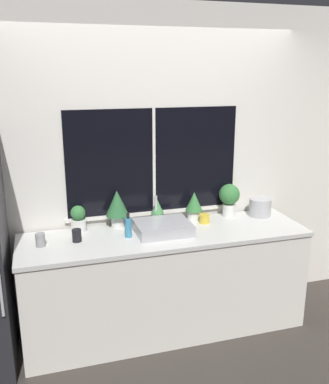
{
  "coord_description": "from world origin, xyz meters",
  "views": [
    {
      "loc": [
        -0.94,
        -2.8,
        2.16
      ],
      "look_at": [
        -0.01,
        0.32,
        1.23
      ],
      "focal_mm": 40.0,
      "sensor_mm": 36.0,
      "label": 1
    }
  ],
  "objects": [
    {
      "name": "ground_plane",
      "position": [
        0.0,
        0.0,
        0.0
      ],
      "size": [
        14.0,
        14.0,
        0.0
      ],
      "primitive_type": "plane",
      "color": "#38332D"
    },
    {
      "name": "wall_back",
      "position": [
        0.0,
        0.71,
        1.35
      ],
      "size": [
        8.0,
        0.09,
        2.7
      ],
      "color": "silver",
      "rests_on": "ground_plane"
    },
    {
      "name": "wall_right",
      "position": [
        2.18,
        1.5,
        1.35
      ],
      "size": [
        0.06,
        7.0,
        2.7
      ],
      "color": "silver",
      "rests_on": "ground_plane"
    },
    {
      "name": "counter",
      "position": [
        0.0,
        0.32,
        0.44
      ],
      "size": [
        2.35,
        0.66,
        0.88
      ],
      "color": "white",
      "rests_on": "ground_plane"
    },
    {
      "name": "sink",
      "position": [
        -0.02,
        0.34,
        0.93
      ],
      "size": [
        0.44,
        0.41,
        0.26
      ],
      "color": "#ADADB2",
      "rests_on": "counter"
    },
    {
      "name": "potted_plant_far_left",
      "position": [
        -0.67,
        0.57,
        0.99
      ],
      "size": [
        0.13,
        0.13,
        0.22
      ],
      "color": "white",
      "rests_on": "counter"
    },
    {
      "name": "potted_plant_left",
      "position": [
        -0.35,
        0.57,
        1.07
      ],
      "size": [
        0.19,
        0.19,
        0.32
      ],
      "color": "white",
      "rests_on": "counter"
    },
    {
      "name": "potted_plant_center",
      "position": [
        0.0,
        0.57,
        0.99
      ],
      "size": [
        0.11,
        0.11,
        0.21
      ],
      "color": "white",
      "rests_on": "counter"
    },
    {
      "name": "potted_plant_right",
      "position": [
        0.34,
        0.57,
        1.02
      ],
      "size": [
        0.15,
        0.15,
        0.25
      ],
      "color": "white",
      "rests_on": "counter"
    },
    {
      "name": "potted_plant_far_right",
      "position": [
        0.67,
        0.57,
        1.06
      ],
      "size": [
        0.19,
        0.19,
        0.3
      ],
      "color": "white",
      "rests_on": "counter"
    },
    {
      "name": "soap_bottle",
      "position": [
        -0.31,
        0.32,
        0.96
      ],
      "size": [
        0.05,
        0.05,
        0.2
      ],
      "color": "teal",
      "rests_on": "counter"
    },
    {
      "name": "mug_grey",
      "position": [
        -0.98,
        0.33,
        0.93
      ],
      "size": [
        0.07,
        0.07,
        0.1
      ],
      "color": "gray",
      "rests_on": "counter"
    },
    {
      "name": "mug_black",
      "position": [
        -0.71,
        0.35,
        0.93
      ],
      "size": [
        0.07,
        0.07,
        0.1
      ],
      "color": "black",
      "rests_on": "counter"
    },
    {
      "name": "mug_yellow",
      "position": [
        0.39,
        0.45,
        0.92
      ],
      "size": [
        0.09,
        0.09,
        0.08
      ],
      "color": "gold",
      "rests_on": "counter"
    },
    {
      "name": "kettle",
      "position": [
        0.95,
        0.49,
        0.97
      ],
      "size": [
        0.2,
        0.2,
        0.18
      ],
      "color": "#B2B2B7",
      "rests_on": "counter"
    }
  ]
}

